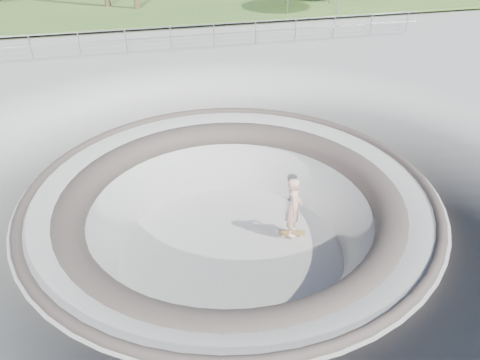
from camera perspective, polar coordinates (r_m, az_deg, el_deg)
The scene contains 6 objects.
ground at distance 11.72m, azimuth -1.17°, elevation -1.36°, with size 180.00×180.00×0.00m, color #A8A9A3.
skate_bowl at distance 12.82m, azimuth -1.08°, elevation -8.21°, with size 14.00×14.00×4.10m.
distant_hills at distance 68.33m, azimuth -9.38°, elevation 20.25°, with size 103.20×45.00×28.60m.
safety_railing at distance 22.41m, azimuth -8.44°, elevation 16.80°, with size 25.00×0.06×1.03m.
skateboard at distance 13.39m, azimuth 6.34°, elevation -6.46°, with size 0.77×0.37×0.08m.
skater at distance 12.85m, azimuth 6.58°, elevation -3.29°, with size 0.65×0.43×1.78m, color #E9B097.
Camera 1 is at (-2.14, -9.56, 6.45)m, focal length 35.00 mm.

